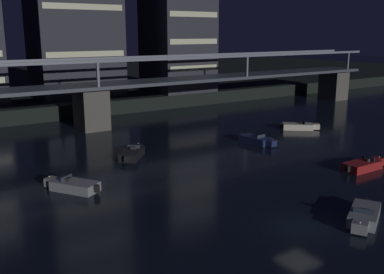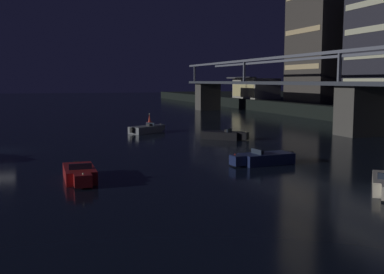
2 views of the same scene
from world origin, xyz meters
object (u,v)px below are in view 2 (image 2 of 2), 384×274
river_bridge (361,94)px  waterfront_pavilion (255,88)px  speedboat_near_right (223,135)px  speedboat_mid_left (80,174)px  tower_west_low (329,13)px  speedboat_mid_right (264,159)px  channel_buoy (150,123)px  speedboat_near_center (147,129)px

river_bridge → waterfront_pavilion: 52.67m
speedboat_near_right → speedboat_mid_left: 22.97m
river_bridge → waterfront_pavilion: bearing=166.9°
tower_west_low → waterfront_pavilion: tower_west_low is taller
tower_west_low → speedboat_mid_right: 59.66m
channel_buoy → tower_west_low: bearing=110.7°
speedboat_near_center → speedboat_mid_left: bearing=-21.4°
speedboat_mid_right → speedboat_near_center: bearing=-171.5°
tower_west_low → speedboat_mid_right: (44.66, -35.27, -17.90)m
river_bridge → speedboat_mid_right: (13.11, -18.39, -4.19)m
river_bridge → speedboat_mid_left: size_ratio=20.13×
tower_west_low → speedboat_near_center: 47.73m
waterfront_pavilion → channel_buoy: (33.66, -31.75, -3.96)m
tower_west_low → channel_buoy: tower_west_low is taller
waterfront_pavilion → speedboat_mid_right: waterfront_pavilion is taller
speedboat_near_right → river_bridge: bearing=83.8°
speedboat_mid_left → speedboat_mid_right: 13.40m
channel_buoy → river_bridge: bearing=48.3°
speedboat_near_center → tower_west_low: bearing=118.8°
speedboat_near_center → speedboat_near_right: 10.63m
river_bridge → tower_west_low: 38.33m
river_bridge → speedboat_mid_left: bearing=-65.1°
speedboat_near_center → speedboat_near_right: (8.56, 6.29, 0.00)m
speedboat_near_center → speedboat_mid_left: (24.96, -9.80, 0.00)m
tower_west_low → speedboat_mid_left: bearing=-46.4°
river_bridge → speedboat_near_center: (-10.25, -21.89, -4.19)m
tower_west_low → waterfront_pavilion: size_ratio=2.62×
waterfront_pavilion → channel_buoy: bearing=-43.3°
tower_west_low → speedboat_mid_right: bearing=-38.3°
waterfront_pavilion → channel_buoy: waterfront_pavilion is taller
river_bridge → tower_west_low: bearing=151.9°
river_bridge → speedboat_mid_right: bearing=-54.5°
tower_west_low → speedboat_mid_left: tower_west_low is taller
speedboat_mid_left → waterfront_pavilion: bearing=146.6°
speedboat_near_right → speedboat_mid_right: size_ratio=0.86×
waterfront_pavilion → speedboat_near_right: (49.62, -27.51, -4.02)m
speedboat_mid_right → channel_buoy: size_ratio=2.97×
waterfront_pavilion → speedboat_near_center: waterfront_pavilion is taller
speedboat_mid_left → speedboat_near_center: bearing=158.6°
speedboat_mid_right → channel_buoy: bearing=-177.3°
tower_west_low → speedboat_near_right: (29.87, -32.48, -17.90)m
river_bridge → speedboat_near_right: bearing=-96.2°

